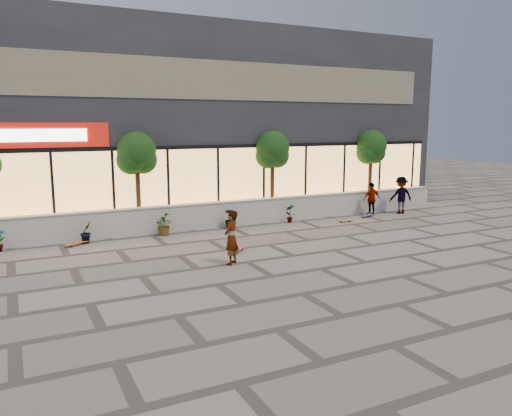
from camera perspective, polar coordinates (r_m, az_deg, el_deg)
name	(u,v)px	position (r m, az deg, el deg)	size (l,w,h in m)	color
ground	(321,269)	(14.87, 7.47, -6.91)	(80.00, 80.00, 0.00)	gray
planter_wall	(227,213)	(20.76, -3.31, -0.63)	(22.00, 0.42, 1.04)	beige
retail_building	(183,123)	(25.57, -8.31, 9.59)	(24.00, 9.17, 8.50)	#27282D
shrub_b	(86,232)	(18.78, -18.84, -2.60)	(0.45, 0.36, 0.81)	#1B3E13
shrub_c	(163,225)	(19.33, -10.59, -1.91)	(0.73, 0.63, 0.81)	#1B3E13
shrub_d	(230,219)	(20.25, -2.96, -1.23)	(0.45, 0.45, 0.81)	#1B3E13
shrub_e	(290,213)	(21.50, 3.90, -0.60)	(0.43, 0.29, 0.81)	#1B3E13
tree_midwest	(137,156)	(20.05, -13.47, 5.85)	(1.60, 1.50, 3.92)	#402517
tree_mideast	(272,152)	(22.19, 1.89, 6.44)	(1.60, 1.50, 3.92)	#402517
tree_east	(371,149)	(25.26, 13.01, 6.59)	(1.60, 1.50, 3.92)	#402517
skater_center	(231,238)	(15.04, -2.85, -3.40)	(0.60, 0.40, 1.65)	white
skater_right_near	(372,199)	(23.77, 13.08, 1.02)	(0.89, 0.37, 1.53)	silver
skater_right_far	(401,195)	(24.52, 16.23, 1.42)	(1.13, 0.65, 1.76)	maroon
skateboard_center	(237,249)	(16.64, -2.15, -4.76)	(0.77, 0.69, 0.10)	#9D4B33
skateboard_left	(77,243)	(18.57, -19.79, -3.80)	(0.87, 0.61, 0.10)	#D15727
skateboard_right_near	(345,221)	(21.95, 10.19, -1.42)	(0.71, 0.31, 0.08)	olive
skateboard_right_far	(367,215)	(23.31, 12.59, -0.81)	(0.88, 0.49, 0.10)	#5D4782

